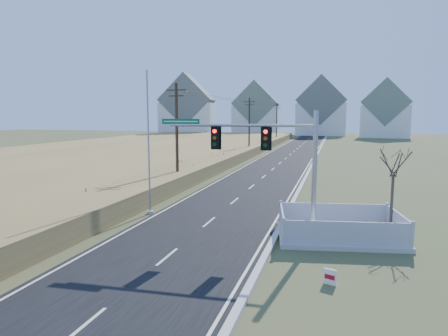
# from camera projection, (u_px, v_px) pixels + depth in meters

# --- Properties ---
(ground) EXTENTS (260.00, 260.00, 0.00)m
(ground) POSITION_uv_depth(u_px,v_px,m) (184.00, 244.00, 19.44)
(ground) COLOR #3E4D25
(ground) RESTS_ON ground
(road) EXTENTS (8.00, 180.00, 0.06)m
(road) POSITION_uv_depth(u_px,v_px,m) (293.00, 153.00, 67.14)
(road) COLOR black
(road) RESTS_ON ground
(curb) EXTENTS (0.30, 180.00, 0.18)m
(curb) POSITION_uv_depth(u_px,v_px,m) (318.00, 153.00, 66.01)
(curb) COLOR #B2AFA8
(curb) RESTS_ON ground
(reed_marsh) EXTENTS (38.00, 110.00, 1.30)m
(reed_marsh) POSITION_uv_depth(u_px,v_px,m) (136.00, 150.00, 63.98)
(reed_marsh) COLOR #A08D48
(reed_marsh) RESTS_ON ground
(utility_pole_near) EXTENTS (1.80, 0.26, 9.00)m
(utility_pole_near) POSITION_uv_depth(u_px,v_px,m) (177.00, 133.00, 34.89)
(utility_pole_near) COLOR #422D1E
(utility_pole_near) RESTS_ON ground
(utility_pole_mid) EXTENTS (1.80, 0.26, 9.00)m
(utility_pole_mid) POSITION_uv_depth(u_px,v_px,m) (249.00, 125.00, 63.51)
(utility_pole_mid) COLOR #422D1E
(utility_pole_mid) RESTS_ON ground
(utility_pole_far) EXTENTS (1.80, 0.26, 9.00)m
(utility_pole_far) POSITION_uv_depth(u_px,v_px,m) (277.00, 122.00, 92.13)
(utility_pole_far) COLOR #422D1E
(utility_pole_far) RESTS_ON ground
(condo_nw) EXTENTS (17.69, 13.38, 19.05)m
(condo_nw) POSITION_uv_depth(u_px,v_px,m) (188.00, 111.00, 124.08)
(condo_nw) COLOR white
(condo_nw) RESTS_ON ground
(condo_nnw) EXTENTS (14.93, 11.17, 17.03)m
(condo_nnw) POSITION_uv_depth(u_px,v_px,m) (256.00, 113.00, 126.42)
(condo_nnw) COLOR white
(condo_nnw) RESTS_ON ground
(condo_n) EXTENTS (15.27, 10.20, 18.54)m
(condo_n) POSITION_uv_depth(u_px,v_px,m) (321.00, 111.00, 124.76)
(condo_n) COLOR white
(condo_n) RESTS_ON ground
(condo_ne) EXTENTS (14.12, 10.51, 16.52)m
(condo_ne) POSITION_uv_depth(u_px,v_px,m) (385.00, 113.00, 112.38)
(condo_ne) COLOR white
(condo_ne) RESTS_ON ground
(traffic_signal_mast) EXTENTS (8.12, 0.73, 6.47)m
(traffic_signal_mast) POSITION_uv_depth(u_px,v_px,m) (277.00, 160.00, 19.78)
(traffic_signal_mast) COLOR #9EA0A5
(traffic_signal_mast) RESTS_ON ground
(fence_enclosure) EXTENTS (6.70, 5.14, 1.39)m
(fence_enclosure) POSITION_uv_depth(u_px,v_px,m) (339.00, 233.00, 20.33)
(fence_enclosure) COLOR #B7B5AD
(fence_enclosure) RESTS_ON ground
(open_sign) EXTENTS (0.47, 0.22, 0.59)m
(open_sign) POSITION_uv_depth(u_px,v_px,m) (330.00, 277.00, 14.70)
(open_sign) COLOR white
(open_sign) RESTS_ON ground
(flagpole) EXTENTS (0.40, 0.40, 8.96)m
(flagpole) POSITION_uv_depth(u_px,v_px,m) (149.00, 158.00, 24.97)
(flagpole) COLOR #B7B5AD
(flagpole) RESTS_ON ground
(bare_tree) EXTENTS (1.83, 1.83, 4.86)m
(bare_tree) POSITION_uv_depth(u_px,v_px,m) (394.00, 161.00, 20.44)
(bare_tree) COLOR #4C3F33
(bare_tree) RESTS_ON ground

